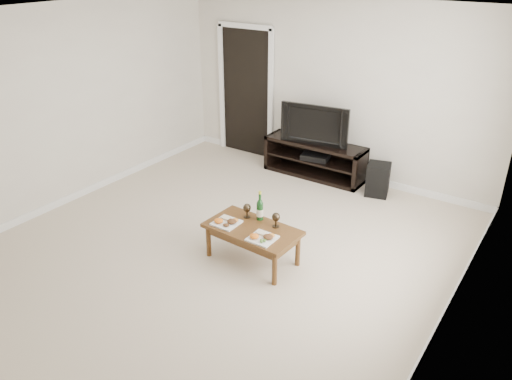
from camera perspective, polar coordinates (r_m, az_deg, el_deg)
The scene contains 14 objects.
floor at distance 5.87m, azimuth -4.12°, elevation -6.82°, with size 5.50×5.50×0.00m, color beige.
back_wall at distance 7.54m, azimuth 8.86°, elevation 11.24°, with size 5.00×0.04×2.60m, color silver.
ceiling at distance 4.98m, azimuth -5.12°, elevation 19.50°, with size 5.00×5.50×0.04m, color white.
doorway at distance 8.34m, azimuth -1.14°, elevation 10.99°, with size 0.90×0.02×2.05m, color black.
media_console at distance 7.67m, azimuth 6.70°, elevation 3.55°, with size 1.56×0.45×0.55m, color black.
television at distance 7.48m, azimuth 6.93°, elevation 7.61°, with size 1.03×0.14×0.59m, color black.
av_receiver at distance 7.64m, azimuth 6.83°, elevation 3.84°, with size 0.40×0.30×0.08m, color black.
subwoofer at distance 7.24m, azimuth 13.76°, elevation 1.18°, with size 0.31×0.31×0.46m, color black.
coffee_table at distance 5.56m, azimuth -0.41°, elevation -6.20°, with size 1.03×0.56×0.42m, color #573518.
plate_left at distance 5.53m, azimuth -3.41°, elevation -3.55°, with size 0.27×0.27×0.07m, color white.
plate_right at distance 5.23m, azimuth 0.73°, elevation -5.31°, with size 0.27×0.27×0.07m, color white.
wine_bottle at distance 5.54m, azimuth 0.45°, elevation -1.78°, with size 0.07×0.07×0.35m, color #103D15.
goblet_left at distance 5.62m, azimuth -1.03°, elevation -2.37°, with size 0.09×0.09×0.17m, color #34291C, non-canonical shape.
goblet_right at distance 5.44m, azimuth 2.29°, elevation -3.43°, with size 0.09×0.09×0.17m, color #34291C, non-canonical shape.
Camera 1 is at (3.12, -3.84, 3.16)m, focal length 35.00 mm.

